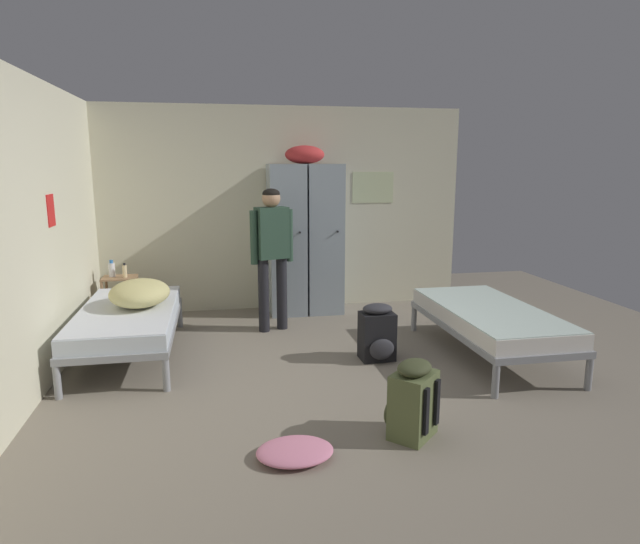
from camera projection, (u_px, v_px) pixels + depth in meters
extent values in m
plane|color=gray|center=(326.00, 390.00, 4.53)|extent=(8.80, 8.80, 0.00)
cube|color=beige|center=(283.00, 209.00, 6.95)|extent=(4.67, 0.06, 2.56)
cube|color=beige|center=(9.00, 246.00, 3.85)|extent=(0.06, 5.50, 2.56)
cube|color=beige|center=(373.00, 187.00, 7.09)|extent=(0.55, 0.01, 0.40)
cube|color=red|center=(51.00, 210.00, 4.75)|extent=(0.01, 0.20, 0.28)
cube|color=#8C99A3|center=(287.00, 240.00, 6.72)|extent=(0.44, 0.52, 1.85)
cylinder|color=black|center=(300.00, 232.00, 6.46)|extent=(0.02, 0.03, 0.02)
cube|color=#8C99A3|center=(323.00, 239.00, 6.81)|extent=(0.44, 0.52, 1.85)
cylinder|color=black|center=(338.00, 232.00, 6.54)|extent=(0.02, 0.03, 0.02)
ellipsoid|color=red|center=(305.00, 155.00, 6.56)|extent=(0.48, 0.36, 0.22)
cylinder|color=#99704C|center=(103.00, 305.00, 6.17)|extent=(0.03, 0.03, 0.55)
cylinder|color=#99704C|center=(135.00, 304.00, 6.23)|extent=(0.03, 0.03, 0.55)
cylinder|color=#99704C|center=(108.00, 300.00, 6.43)|extent=(0.03, 0.03, 0.55)
cylinder|color=#99704C|center=(138.00, 298.00, 6.49)|extent=(0.03, 0.03, 0.55)
cube|color=#99704C|center=(122.00, 308.00, 6.34)|extent=(0.38, 0.30, 0.02)
cube|color=#99704C|center=(119.00, 278.00, 6.27)|extent=(0.38, 0.30, 0.02)
cylinder|color=gray|center=(57.00, 382.00, 4.33)|extent=(0.06, 0.06, 0.28)
cylinder|color=gray|center=(166.00, 375.00, 4.48)|extent=(0.06, 0.06, 0.28)
cylinder|color=gray|center=(103.00, 319.00, 6.10)|extent=(0.06, 0.06, 0.28)
cylinder|color=gray|center=(180.00, 315.00, 6.26)|extent=(0.06, 0.06, 0.28)
cube|color=gray|center=(128.00, 326.00, 5.26)|extent=(0.90, 1.90, 0.06)
cube|color=silver|center=(128.00, 316.00, 5.24)|extent=(0.87, 1.84, 0.14)
cube|color=silver|center=(127.00, 308.00, 5.23)|extent=(0.86, 1.82, 0.01)
cylinder|color=gray|center=(483.00, 315.00, 6.28)|extent=(0.06, 0.06, 0.28)
cylinder|color=gray|center=(414.00, 318.00, 6.12)|extent=(0.06, 0.06, 0.28)
cylinder|color=gray|center=(589.00, 374.00, 4.50)|extent=(0.06, 0.06, 0.28)
cylinder|color=gray|center=(496.00, 381.00, 4.35)|extent=(0.06, 0.06, 0.28)
cube|color=gray|center=(489.00, 325.00, 5.28)|extent=(0.90, 1.90, 0.06)
cube|color=silver|center=(490.00, 315.00, 5.26)|extent=(0.87, 1.84, 0.14)
cube|color=silver|center=(490.00, 308.00, 5.25)|extent=(0.86, 1.82, 0.01)
ellipsoid|color=#D1C67F|center=(140.00, 293.00, 5.28)|extent=(0.57, 0.71, 0.26)
cylinder|color=black|center=(282.00, 293.00, 6.15)|extent=(0.12, 0.12, 0.83)
cylinder|color=black|center=(264.00, 295.00, 6.05)|extent=(0.12, 0.12, 0.83)
cube|color=#284233|center=(272.00, 233.00, 5.96)|extent=(0.39, 0.29, 0.56)
cylinder|color=#284233|center=(289.00, 235.00, 6.07)|extent=(0.08, 0.08, 0.58)
cylinder|color=#284233|center=(254.00, 238.00, 5.87)|extent=(0.08, 0.08, 0.58)
sphere|color=tan|center=(271.00, 198.00, 5.89)|extent=(0.20, 0.20, 0.20)
ellipsoid|color=black|center=(271.00, 194.00, 5.88)|extent=(0.19, 0.19, 0.11)
cylinder|color=white|center=(112.00, 270.00, 6.26)|extent=(0.07, 0.07, 0.16)
cylinder|color=#2666B2|center=(111.00, 262.00, 6.24)|extent=(0.04, 0.04, 0.04)
cylinder|color=beige|center=(125.00, 271.00, 6.23)|extent=(0.05, 0.05, 0.14)
cylinder|color=black|center=(124.00, 264.00, 6.22)|extent=(0.03, 0.03, 0.02)
cube|color=black|center=(377.00, 336.00, 5.21)|extent=(0.33, 0.25, 0.46)
ellipsoid|color=#2D2D33|center=(382.00, 349.00, 5.08)|extent=(0.24, 0.09, 0.20)
ellipsoid|color=#2D2D33|center=(378.00, 309.00, 5.15)|extent=(0.29, 0.23, 0.10)
cube|color=black|center=(364.00, 330.00, 5.31)|extent=(0.05, 0.03, 0.32)
cube|color=black|center=(381.00, 329.00, 5.35)|extent=(0.05, 0.03, 0.32)
cube|color=#566038|center=(413.00, 405.00, 3.72)|extent=(0.40, 0.40, 0.46)
ellipsoid|color=#383D23|center=(393.00, 411.00, 3.82)|extent=(0.23, 0.22, 0.20)
ellipsoid|color=#383D23|center=(415.00, 368.00, 3.67)|extent=(0.36, 0.36, 0.10)
cube|color=black|center=(437.00, 402.00, 3.71)|extent=(0.05, 0.05, 0.32)
cube|color=black|center=(426.00, 412.00, 3.57)|extent=(0.05, 0.05, 0.32)
ellipsoid|color=pink|center=(295.00, 451.00, 3.48)|extent=(0.50, 0.39, 0.09)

